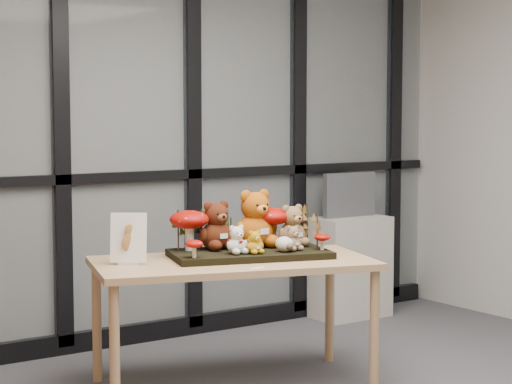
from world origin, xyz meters
TOP-DOWN VIEW (x-y plane):
  - room_shell at (0.00, 0.00)m, footprint 5.00×5.00m
  - glass_partition at (-0.00, 2.47)m, footprint 4.90×0.06m
  - display_table at (0.03, 1.35)m, footprint 1.59×1.11m
  - diorama_tray at (0.14, 1.37)m, footprint 0.92×0.64m
  - bear_pooh_yellow at (0.24, 1.46)m, footprint 0.32×0.31m
  - bear_brown_medium at (0.03, 1.51)m, footprint 0.27×0.26m
  - bear_tan_back at (0.43, 1.37)m, footprint 0.24×0.22m
  - bear_small_yellow at (0.11, 1.26)m, footprint 0.13×0.12m
  - bear_white_bow at (0.03, 1.31)m, footprint 0.15×0.15m
  - bear_beige_small at (0.34, 1.24)m, footprint 0.14×0.13m
  - plush_cream_hedgehog at (0.27, 1.23)m, footprint 0.08×0.08m
  - mushroom_back_left at (-0.11, 1.56)m, footprint 0.21×0.21m
  - mushroom_back_right at (0.35, 1.45)m, footprint 0.21×0.21m
  - mushroom_front_left at (-0.22, 1.32)m, footprint 0.09×0.09m
  - mushroom_front_right at (0.48, 1.17)m, footprint 0.09×0.09m
  - sprig_green_far_left at (-0.17, 1.58)m, footprint 0.05×0.05m
  - sprig_green_mid_left at (-0.03, 1.58)m, footprint 0.05×0.05m
  - sprig_dry_far_right at (0.52, 1.35)m, footprint 0.05×0.05m
  - sprig_dry_mid_right at (0.50, 1.24)m, footprint 0.05×0.05m
  - sprig_green_centre at (0.14, 1.54)m, footprint 0.05×0.05m
  - sign_holder at (-0.49, 1.52)m, footprint 0.17×0.15m
  - label_card at (-0.02, 1.06)m, footprint 0.08×0.03m
  - cabinet at (1.62, 2.27)m, footprint 0.53×0.31m
  - monitor at (1.62, 2.29)m, footprint 0.44×0.05m

SIDE VIEW (x-z plane):
  - cabinet at x=1.62m, z-range 0.00..0.71m
  - display_table at x=0.03m, z-range 0.27..0.95m
  - label_card at x=-0.02m, z-range 0.68..0.68m
  - diorama_tray at x=0.14m, z-range 0.68..0.71m
  - plush_cream_hedgehog at x=0.27m, z-range 0.71..0.80m
  - mushroom_front_right at x=0.48m, z-range 0.71..0.81m
  - mushroom_front_left at x=-0.22m, z-range 0.71..0.81m
  - bear_small_yellow at x=0.11m, z-range 0.71..0.85m
  - bear_beige_small at x=0.34m, z-range 0.71..0.86m
  - sprig_green_centre at x=0.14m, z-range 0.71..0.88m
  - bear_white_bow at x=0.03m, z-range 0.71..0.88m
  - sign_holder at x=-0.49m, z-range 0.66..0.93m
  - sprig_dry_mid_right at x=0.50m, z-range 0.71..0.90m
  - sprig_green_mid_left at x=-0.03m, z-range 0.71..0.92m
  - sprig_green_far_left at x=-0.17m, z-range 0.71..0.93m
  - sprig_dry_far_right at x=0.52m, z-range 0.71..0.94m
  - mushroom_back_right at x=0.35m, z-range 0.71..0.95m
  - mushroom_back_left at x=-0.11m, z-range 0.71..0.95m
  - bear_tan_back at x=0.43m, z-range 0.71..0.97m
  - bear_brown_medium at x=0.03m, z-range 0.71..1.00m
  - monitor at x=1.62m, z-range 0.71..1.02m
  - bear_pooh_yellow at x=0.24m, z-range 0.71..1.06m
  - glass_partition at x=0.00m, z-range 0.03..2.81m
  - room_shell at x=0.00m, z-range -0.82..4.18m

